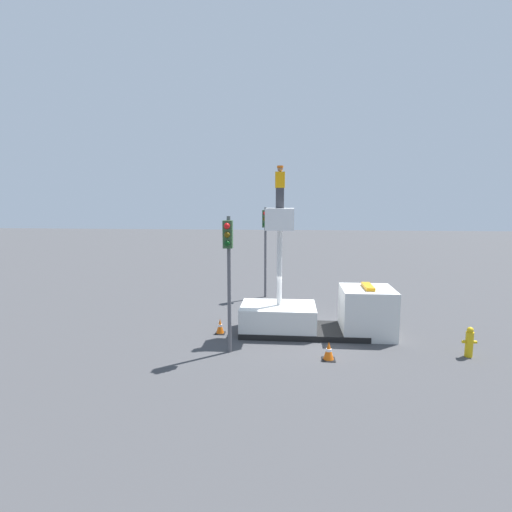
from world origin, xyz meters
The scene contains 8 objects.
ground_plane centered at (0.00, 0.00, 0.00)m, with size 120.00×120.00×0.00m, color #424244.
bucket_truck centered at (0.69, 0.00, 0.99)m, with size 6.51×2.24×5.40m.
worker centered at (-1.05, 0.00, 6.28)m, with size 0.40×0.26×1.75m.
traffic_light_pole centered at (-2.85, -2.56, 3.66)m, with size 0.34×0.57×5.16m.
traffic_light_across centered at (-2.04, 6.25, 3.76)m, with size 0.34×0.57×5.31m.
fire_hydrant centered at (6.01, -2.14, 0.56)m, with size 0.52×0.28×1.13m.
traffic_cone_rear centered at (-3.58, -0.37, 0.31)m, with size 0.42×0.42×0.66m.
traffic_cone_curbside centered at (0.83, -2.88, 0.32)m, with size 0.48×0.48×0.68m.
Camera 1 is at (-0.62, -16.83, 5.75)m, focal length 28.00 mm.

